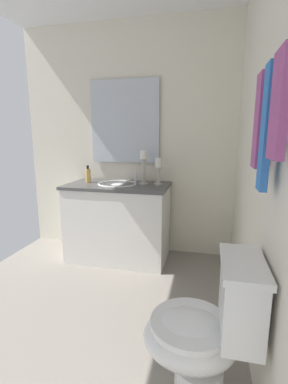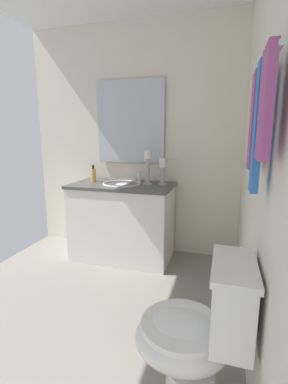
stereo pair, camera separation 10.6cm
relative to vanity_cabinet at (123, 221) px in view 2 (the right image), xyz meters
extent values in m
cube|color=gray|center=(1.00, 0.02, -0.41)|extent=(2.66, 2.36, 0.02)
cube|color=silver|center=(1.00, 1.20, 0.82)|extent=(2.66, 0.04, 2.45)
cube|color=silver|center=(-0.32, 0.02, 0.82)|extent=(0.04, 2.36, 2.45)
cube|color=white|center=(0.00, 0.00, -0.02)|extent=(0.55, 1.02, 0.77)
cube|color=#4C4C4C|center=(0.00, 0.00, 0.38)|extent=(0.58, 1.05, 0.03)
sphere|color=black|center=(-0.10, -0.52, 0.02)|extent=(0.02, 0.02, 0.02)
sphere|color=black|center=(0.10, -0.52, 0.02)|extent=(0.02, 0.02, 0.02)
ellipsoid|color=white|center=(0.00, 0.00, 0.35)|extent=(0.38, 0.30, 0.11)
torus|color=white|center=(0.00, 0.00, 0.40)|extent=(0.40, 0.40, 0.02)
cylinder|color=silver|center=(0.00, 0.19, 0.47)|extent=(0.02, 0.02, 0.14)
cube|color=silver|center=(-0.28, 0.00, 1.03)|extent=(0.02, 0.75, 0.87)
cylinder|color=#B7B2A5|center=(-0.07, 0.41, 0.40)|extent=(0.09, 0.09, 0.01)
cylinder|color=#B7B2A5|center=(-0.07, 0.41, 0.48)|extent=(0.04, 0.04, 0.17)
cylinder|color=#B7B2A5|center=(-0.07, 0.41, 0.57)|extent=(0.08, 0.08, 0.01)
cylinder|color=white|center=(-0.07, 0.41, 0.62)|extent=(0.06, 0.06, 0.09)
cylinder|color=#B7B2A5|center=(-0.05, 0.26, 0.40)|extent=(0.09, 0.09, 0.01)
cylinder|color=#B7B2A5|center=(-0.05, 0.26, 0.52)|extent=(0.04, 0.04, 0.25)
cylinder|color=#B7B2A5|center=(-0.05, 0.26, 0.65)|extent=(0.08, 0.08, 0.01)
cylinder|color=white|center=(-0.05, 0.26, 0.70)|extent=(0.06, 0.06, 0.08)
cylinder|color=#E5B259|center=(-0.04, -0.34, 0.47)|extent=(0.06, 0.06, 0.14)
cylinder|color=black|center=(-0.04, -0.34, 0.56)|extent=(0.02, 0.02, 0.04)
cylinder|color=white|center=(1.44, 0.90, -0.31)|extent=(0.24, 0.24, 0.18)
ellipsoid|color=white|center=(1.44, 0.85, -0.08)|extent=(0.38, 0.46, 0.24)
cylinder|color=white|center=(1.44, 0.85, 0.00)|extent=(0.39, 0.39, 0.03)
cube|color=white|center=(1.44, 1.07, 0.16)|extent=(0.36, 0.17, 0.32)
cube|color=white|center=(1.44, 1.07, 0.33)|extent=(0.38, 0.19, 0.03)
cylinder|color=silver|center=(1.40, 1.14, 1.15)|extent=(0.56, 0.02, 0.02)
cube|color=#A54C8C|center=(1.21, 1.12, 0.95)|extent=(0.13, 0.03, 0.43)
cube|color=blue|center=(1.40, 1.12, 0.91)|extent=(0.10, 0.03, 0.51)
cube|color=#A54C8C|center=(1.58, 1.12, 0.99)|extent=(0.16, 0.03, 0.36)
camera|label=1|loc=(2.62, 0.89, 0.89)|focal=25.59mm
camera|label=2|loc=(2.59, 1.00, 0.89)|focal=25.59mm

